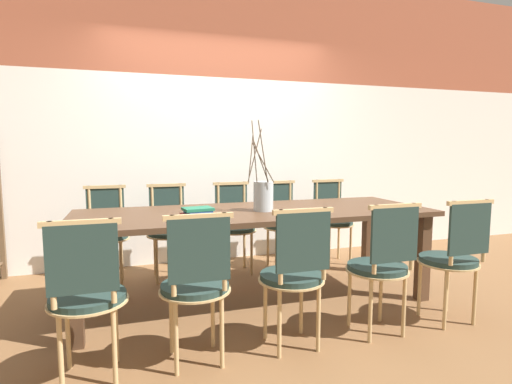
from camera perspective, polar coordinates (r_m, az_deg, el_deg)
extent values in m
plane|color=brown|center=(3.44, 0.00, -15.21)|extent=(16.00, 16.00, 0.00)
cube|color=white|center=(4.53, -5.27, 3.16)|extent=(12.00, 0.06, 2.03)
cube|color=#9E5138|center=(4.72, -5.48, 22.94)|extent=(12.00, 0.06, 1.17)
cube|color=#4C3321|center=(3.25, 0.00, -2.98)|extent=(2.86, 1.01, 0.04)
cube|color=#4C3321|center=(2.82, -24.50, -12.94)|extent=(0.09, 0.09, 0.72)
cube|color=#4C3321|center=(3.63, 22.72, -8.62)|extent=(0.09, 0.09, 0.72)
cube|color=#4C3321|center=(3.59, -23.00, -8.80)|extent=(0.09, 0.09, 0.72)
cube|color=#4C3321|center=(4.25, 15.70, -6.22)|extent=(0.09, 0.09, 0.72)
cylinder|color=#233833|center=(2.42, -22.84, -13.69)|extent=(0.40, 0.40, 0.04)
cylinder|color=tan|center=(2.43, -22.82, -14.22)|extent=(0.42, 0.42, 0.01)
cylinder|color=tan|center=(2.64, -25.29, -17.62)|extent=(0.03, 0.03, 0.44)
cylinder|color=tan|center=(2.62, -19.39, -17.58)|extent=(0.03, 0.03, 0.44)
cylinder|color=tan|center=(2.41, -26.14, -20.07)|extent=(0.03, 0.03, 0.44)
cylinder|color=tan|center=(2.38, -19.57, -20.07)|extent=(0.03, 0.03, 0.44)
cylinder|color=tan|center=(2.21, -27.16, -9.37)|extent=(0.03, 0.03, 0.44)
cylinder|color=tan|center=(2.18, -19.80, -9.25)|extent=(0.03, 0.03, 0.44)
cube|color=#233833|center=(2.18, -23.54, -8.81)|extent=(0.34, 0.02, 0.35)
cube|color=tan|center=(2.14, -23.74, -4.05)|extent=(0.38, 0.03, 0.03)
cylinder|color=#233833|center=(2.43, -8.71, -13.14)|extent=(0.40, 0.40, 0.04)
cylinder|color=tan|center=(2.44, -8.70, -13.67)|extent=(0.42, 0.42, 0.01)
cylinder|color=tan|center=(2.62, -12.01, -17.29)|extent=(0.03, 0.03, 0.44)
cylinder|color=tan|center=(2.66, -6.20, -16.86)|extent=(0.03, 0.03, 0.44)
cylinder|color=tan|center=(2.39, -11.35, -19.73)|extent=(0.03, 0.03, 0.44)
cylinder|color=tan|center=(2.43, -4.90, -19.20)|extent=(0.03, 0.03, 0.44)
cylinder|color=tan|center=(2.18, -11.76, -8.95)|extent=(0.03, 0.03, 0.44)
cylinder|color=tan|center=(2.23, -4.53, -8.53)|extent=(0.03, 0.03, 0.44)
cube|color=#233833|center=(2.19, -8.10, -8.24)|extent=(0.34, 0.02, 0.35)
cube|color=tan|center=(2.16, -8.19, -3.51)|extent=(0.38, 0.03, 0.03)
cylinder|color=#233833|center=(2.59, 5.07, -11.86)|extent=(0.40, 0.40, 0.04)
cylinder|color=tan|center=(2.60, 5.07, -12.35)|extent=(0.42, 0.42, 0.01)
cylinder|color=tan|center=(2.74, 1.34, -16.07)|extent=(0.03, 0.03, 0.44)
cylinder|color=tan|center=(2.83, 6.48, -15.37)|extent=(0.03, 0.03, 0.44)
cylinder|color=tan|center=(2.52, 3.36, -18.18)|extent=(0.03, 0.03, 0.44)
cylinder|color=tan|center=(2.62, 8.91, -17.29)|extent=(0.03, 0.03, 0.44)
cylinder|color=tan|center=(2.32, 3.56, -7.90)|extent=(0.03, 0.03, 0.44)
cylinder|color=tan|center=(2.44, 9.74, -7.31)|extent=(0.03, 0.03, 0.44)
cube|color=#233833|center=(2.37, 6.78, -7.12)|extent=(0.34, 0.02, 0.35)
cube|color=tan|center=(2.33, 6.79, -2.74)|extent=(0.38, 0.03, 0.03)
cylinder|color=#233833|center=(2.88, 16.90, -10.21)|extent=(0.40, 0.40, 0.04)
cylinder|color=tan|center=(2.89, 16.89, -10.66)|extent=(0.42, 0.42, 0.01)
cylinder|color=tan|center=(2.99, 13.20, -14.27)|extent=(0.03, 0.03, 0.44)
cylinder|color=tan|center=(3.13, 17.39, -13.48)|extent=(0.03, 0.03, 0.44)
cylinder|color=tan|center=(2.79, 16.03, -15.91)|extent=(0.03, 0.03, 0.44)
cylinder|color=tan|center=(2.93, 20.39, -14.93)|extent=(0.03, 0.03, 0.44)
cylinder|color=tan|center=(2.61, 16.65, -6.55)|extent=(0.03, 0.03, 0.44)
cylinder|color=tan|center=(2.78, 21.43, -5.97)|extent=(0.03, 0.03, 0.44)
cube|color=#233833|center=(2.68, 19.20, -5.82)|extent=(0.34, 0.02, 0.35)
cube|color=tan|center=(2.66, 19.28, -1.95)|extent=(0.38, 0.03, 0.03)
cylinder|color=#233833|center=(3.25, 25.75, -8.68)|extent=(0.40, 0.40, 0.04)
cylinder|color=tan|center=(3.26, 25.73, -9.08)|extent=(0.42, 0.42, 0.01)
cylinder|color=tan|center=(3.33, 22.32, -12.45)|extent=(0.03, 0.03, 0.44)
cylinder|color=tan|center=(3.49, 25.65, -11.71)|extent=(0.03, 0.03, 0.44)
cylinder|color=tan|center=(3.15, 25.43, -13.69)|extent=(0.03, 0.03, 0.44)
cylinder|color=tan|center=(3.32, 28.78, -12.80)|extent=(0.03, 0.03, 0.44)
cylinder|color=tan|center=(2.99, 26.25, -5.34)|extent=(0.03, 0.03, 0.44)
cylinder|color=tan|center=(3.19, 29.88, -4.84)|extent=(0.03, 0.03, 0.44)
cube|color=#233833|center=(3.08, 28.21, -4.70)|extent=(0.34, 0.02, 0.35)
cube|color=tan|center=(3.05, 28.32, -1.32)|extent=(0.38, 0.03, 0.03)
cylinder|color=#233833|center=(3.93, -20.69, -5.95)|extent=(0.40, 0.40, 0.04)
cylinder|color=tan|center=(3.93, -20.68, -6.29)|extent=(0.42, 0.42, 0.01)
cylinder|color=tan|center=(3.85, -18.70, -9.75)|extent=(0.03, 0.03, 0.44)
cylinder|color=tan|center=(3.87, -22.59, -9.84)|extent=(0.03, 0.03, 0.44)
cylinder|color=tan|center=(4.10, -18.64, -8.77)|extent=(0.03, 0.03, 0.44)
cylinder|color=tan|center=(4.12, -22.29, -8.86)|extent=(0.03, 0.03, 0.44)
cylinder|color=tan|center=(4.05, -18.73, -2.12)|extent=(0.03, 0.03, 0.44)
cylinder|color=tan|center=(4.06, -22.66, -2.24)|extent=(0.03, 0.03, 0.44)
cube|color=#233833|center=(4.06, -20.71, -1.87)|extent=(0.34, 0.02, 0.35)
cube|color=tan|center=(4.03, -20.81, 0.69)|extent=(0.38, 0.03, 0.03)
cylinder|color=#233833|center=(3.94, -12.32, -5.66)|extent=(0.40, 0.40, 0.04)
cylinder|color=tan|center=(3.94, -12.31, -6.00)|extent=(0.42, 0.42, 0.01)
cylinder|color=tan|center=(3.88, -10.12, -9.39)|extent=(0.03, 0.03, 0.44)
cylinder|color=tan|center=(3.86, -13.99, -9.58)|extent=(0.03, 0.03, 0.44)
cylinder|color=tan|center=(4.13, -10.60, -8.44)|extent=(0.03, 0.03, 0.44)
cylinder|color=tan|center=(4.11, -14.23, -8.61)|extent=(0.03, 0.03, 0.44)
cylinder|color=tan|center=(4.08, -10.67, -1.84)|extent=(0.03, 0.03, 0.44)
cylinder|color=tan|center=(4.05, -14.59, -1.98)|extent=(0.03, 0.03, 0.44)
cube|color=#233833|center=(4.06, -12.64, -1.59)|extent=(0.34, 0.02, 0.35)
cube|color=tan|center=(4.04, -12.69, 0.96)|extent=(0.38, 0.03, 0.03)
cylinder|color=#233833|center=(4.05, -2.94, -5.19)|extent=(0.40, 0.40, 0.04)
cylinder|color=tan|center=(4.05, -2.94, -5.52)|extent=(0.42, 0.42, 0.01)
cylinder|color=tan|center=(4.02, -0.64, -8.75)|extent=(0.03, 0.03, 0.44)
cylinder|color=tan|center=(3.95, -4.28, -9.03)|extent=(0.03, 0.03, 0.44)
cylinder|color=tan|center=(4.26, -1.67, -7.89)|extent=(0.03, 0.03, 0.44)
cylinder|color=tan|center=(4.20, -5.11, -8.12)|extent=(0.03, 0.03, 0.44)
cylinder|color=tan|center=(4.21, -1.71, -1.48)|extent=(0.03, 0.03, 0.44)
cylinder|color=tan|center=(4.14, -5.43, -1.63)|extent=(0.03, 0.03, 0.44)
cube|color=#233833|center=(4.17, -3.58, -1.25)|extent=(0.34, 0.02, 0.35)
cube|color=tan|center=(4.15, -3.58, 1.24)|extent=(0.38, 0.03, 0.03)
cylinder|color=#233833|center=(4.21, 3.97, -4.75)|extent=(0.40, 0.40, 0.04)
cylinder|color=tan|center=(4.21, 3.97, -5.07)|extent=(0.42, 0.42, 0.01)
cylinder|color=tan|center=(4.20, 6.27, -8.14)|extent=(0.03, 0.03, 0.44)
cylinder|color=tan|center=(4.10, 2.92, -8.45)|extent=(0.03, 0.03, 0.44)
cylinder|color=tan|center=(4.43, 4.90, -7.36)|extent=(0.03, 0.03, 0.44)
cylinder|color=tan|center=(4.34, 1.71, -7.63)|extent=(0.03, 0.03, 0.44)
cylinder|color=tan|center=(4.38, 4.88, -1.19)|extent=(0.03, 0.03, 0.44)
cylinder|color=tan|center=(4.28, 1.43, -1.35)|extent=(0.03, 0.03, 0.44)
cube|color=#233833|center=(4.33, 3.15, -0.97)|extent=(0.34, 0.02, 0.35)
cube|color=tan|center=(4.31, 3.19, 1.43)|extent=(0.38, 0.03, 0.03)
cylinder|color=#233833|center=(4.46, 11.16, -4.23)|extent=(0.40, 0.40, 0.04)
cylinder|color=tan|center=(4.47, 11.15, -4.52)|extent=(0.42, 0.42, 0.01)
cylinder|color=tan|center=(4.47, 13.37, -7.38)|extent=(0.03, 0.03, 0.44)
cylinder|color=tan|center=(4.34, 10.41, -7.71)|extent=(0.03, 0.03, 0.44)
cylinder|color=tan|center=(4.68, 11.72, -6.70)|extent=(0.03, 0.03, 0.44)
cylinder|color=tan|center=(4.56, 8.87, -6.99)|extent=(0.03, 0.03, 0.44)
cylinder|color=tan|center=(4.64, 11.72, -0.88)|extent=(0.03, 0.03, 0.44)
cylinder|color=tan|center=(4.51, 8.63, -1.02)|extent=(0.03, 0.03, 0.44)
cube|color=#233833|center=(4.58, 10.17, -0.67)|extent=(0.34, 0.02, 0.35)
cube|color=tan|center=(4.55, 10.25, 1.60)|extent=(0.38, 0.03, 0.03)
cylinder|color=#B2BCC1|center=(3.20, 1.06, -0.60)|extent=(0.16, 0.16, 0.24)
cylinder|color=#473828|center=(3.12, 0.66, 4.55)|extent=(0.11, 0.09, 0.35)
cylinder|color=#473828|center=(3.23, -0.18, 5.32)|extent=(0.15, 0.11, 0.43)
cylinder|color=#473828|center=(3.14, 1.00, 5.86)|extent=(0.08, 0.04, 0.49)
cylinder|color=#473828|center=(3.16, -0.23, 5.87)|extent=(0.01, 0.16, 0.49)
cylinder|color=#473828|center=(3.20, -0.75, 4.82)|extent=(0.10, 0.19, 0.37)
cylinder|color=#473828|center=(3.10, 1.03, 4.22)|extent=(0.17, 0.07, 0.31)
cube|color=maroon|center=(3.04, -8.55, -3.17)|extent=(0.23, 0.19, 0.02)
cube|color=#234C8C|center=(3.05, -8.29, -2.78)|extent=(0.20, 0.20, 0.02)
cube|color=#1E6B4C|center=(3.04, -8.31, -2.41)|extent=(0.24, 0.19, 0.02)
cube|color=brown|center=(4.52, -32.74, -2.04)|extent=(0.04, 0.04, 1.37)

